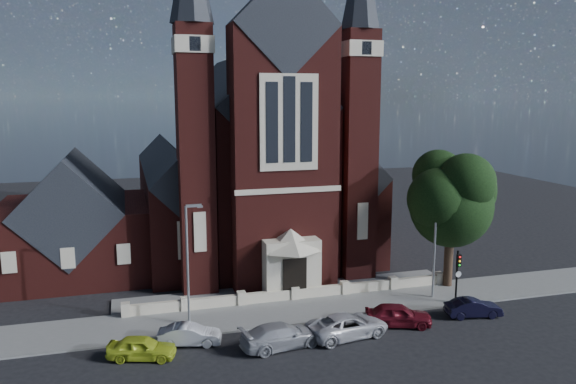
% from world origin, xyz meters
% --- Properties ---
extents(ground, '(120.00, 120.00, 0.00)m').
position_xyz_m(ground, '(0.00, 15.00, 0.00)').
color(ground, black).
rests_on(ground, ground).
extents(pavement_strip, '(60.00, 5.00, 0.12)m').
position_xyz_m(pavement_strip, '(0.00, 4.50, 0.00)').
color(pavement_strip, slate).
rests_on(pavement_strip, ground).
extents(forecourt_paving, '(26.00, 3.00, 0.14)m').
position_xyz_m(forecourt_paving, '(0.00, 8.50, 0.00)').
color(forecourt_paving, slate).
rests_on(forecourt_paving, ground).
extents(forecourt_wall, '(24.00, 0.40, 0.90)m').
position_xyz_m(forecourt_wall, '(0.00, 6.50, 0.00)').
color(forecourt_wall, beige).
rests_on(forecourt_wall, ground).
extents(church, '(20.01, 34.90, 29.20)m').
position_xyz_m(church, '(-0.00, 22.94, 8.19)').
color(church, '#4D1814').
rests_on(church, ground).
extents(parish_hall, '(12.00, 12.20, 10.24)m').
position_xyz_m(parish_hall, '(-16.00, 18.00, 4.01)').
color(parish_hall, '#4D1814').
rests_on(parish_hall, ground).
extents(street_tree, '(6.40, 6.60, 10.70)m').
position_xyz_m(street_tree, '(12.60, 5.71, 6.96)').
color(street_tree, black).
rests_on(street_tree, ground).
extents(street_lamp_left, '(1.16, 0.22, 8.09)m').
position_xyz_m(street_lamp_left, '(-7.91, 4.00, 4.60)').
color(street_lamp_left, gray).
rests_on(street_lamp_left, ground).
extents(street_lamp_right, '(1.16, 0.22, 8.09)m').
position_xyz_m(street_lamp_right, '(10.09, 4.00, 4.60)').
color(street_lamp_right, gray).
rests_on(street_lamp_right, ground).
extents(traffic_signal, '(0.28, 0.42, 4.00)m').
position_xyz_m(traffic_signal, '(11.00, 2.43, 2.58)').
color(traffic_signal, black).
rests_on(traffic_signal, ground).
extents(car_lime_van, '(4.19, 2.62, 1.33)m').
position_xyz_m(car_lime_van, '(-11.14, -0.04, 0.67)').
color(car_lime_van, '#BACE29').
rests_on(car_lime_van, ground).
extents(car_silver_a, '(4.01, 2.14, 1.26)m').
position_xyz_m(car_silver_a, '(-8.30, 1.05, 0.63)').
color(car_silver_a, '#B4B5BC').
rests_on(car_silver_a, ground).
extents(car_silver_b, '(5.31, 2.79, 1.47)m').
position_xyz_m(car_silver_b, '(-3.04, -0.82, 0.73)').
color(car_silver_b, '#9B9CA3').
rests_on(car_silver_b, ground).
extents(car_white_suv, '(5.57, 3.21, 1.46)m').
position_xyz_m(car_white_suv, '(1.36, -0.51, 0.73)').
color(car_white_suv, silver).
rests_on(car_white_suv, ground).
extents(car_dark_red, '(4.70, 3.08, 1.49)m').
position_xyz_m(car_dark_red, '(5.16, 0.12, 0.74)').
color(car_dark_red, maroon).
rests_on(car_dark_red, ground).
extents(car_navy, '(3.96, 1.92, 1.25)m').
position_xyz_m(car_navy, '(10.81, 0.08, 0.63)').
color(car_navy, black).
rests_on(car_navy, ground).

